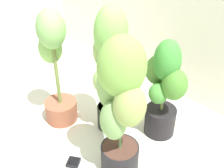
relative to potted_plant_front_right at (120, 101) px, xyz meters
name	(u,v)px	position (x,y,z in m)	size (l,w,h in m)	color
ground_plane	(99,135)	(-0.30, 0.10, -0.53)	(8.00, 8.00, 0.00)	silver
potted_plant_front_right	(120,101)	(0.00, 0.00, 0.00)	(0.40, 0.34, 0.92)	black
potted_plant_front_left	(55,65)	(-0.66, 0.02, -0.06)	(0.33, 0.28, 0.88)	brown
potted_plant_center	(110,63)	(-0.32, 0.23, 0.01)	(0.38, 0.31, 0.94)	black
potted_plant_back_right	(164,88)	(-0.03, 0.44, -0.14)	(0.39, 0.27, 0.74)	black
hygrometer_box	(73,162)	(-0.22, -0.20, -0.52)	(0.11, 0.11, 0.03)	black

